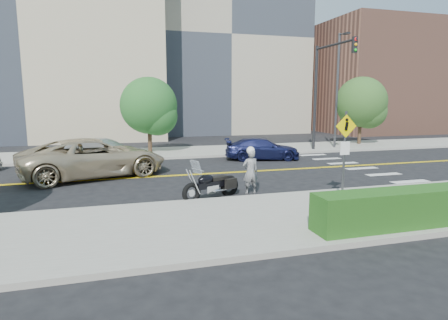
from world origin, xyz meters
TOP-DOWN VIEW (x-y plane):
  - ground_plane at (0.00, 0.00)m, footprint 120.00×120.00m
  - sidewalk_near at (0.00, -7.50)m, footprint 60.00×5.00m
  - sidewalk_far at (0.00, 7.50)m, footprint 60.00×5.00m
  - building_left at (-10.00, 22.00)m, footprint 22.00×14.00m
  - building_mid at (8.00, 26.00)m, footprint 18.00×14.00m
  - building_right at (26.00, 20.00)m, footprint 14.00×12.00m
  - lamp_post at (12.00, 6.50)m, footprint 0.16×0.16m
  - traffic_light at (10.00, 5.08)m, footprint 0.28×4.50m
  - pedestrian_sign at (4.20, -6.31)m, footprint 0.78×0.08m
  - motorcyclist at (1.54, -4.28)m, footprint 0.65×0.45m
  - motorcycle at (-0.03, -4.52)m, footprint 2.49×1.62m
  - suv at (-4.29, 0.71)m, footprint 7.11×4.84m
  - parked_car_silver at (-3.98, 3.26)m, footprint 4.78×2.95m
  - parked_car_blue at (5.12, 3.45)m, footprint 4.73×2.69m
  - tree_far_a at (-1.16, 7.61)m, footprint 3.68×3.68m
  - tree_far_b at (15.07, 7.88)m, footprint 3.86×3.86m

SIDE VIEW (x-z plane):
  - ground_plane at x=0.00m, z-range 0.00..0.00m
  - sidewalk_near at x=0.00m, z-range 0.00..0.15m
  - sidewalk_far at x=0.00m, z-range 0.00..0.15m
  - parked_car_blue at x=5.12m, z-range 0.00..1.29m
  - motorcycle at x=-0.03m, z-range 0.00..1.46m
  - parked_car_silver at x=-3.98m, z-range 0.00..1.49m
  - motorcyclist at x=1.54m, z-range 0.00..1.81m
  - suv at x=-4.29m, z-range 0.00..1.81m
  - pedestrian_sign at x=4.20m, z-range 0.46..3.46m
  - tree_far_a at x=-1.16m, z-range 0.67..5.70m
  - tree_far_b at x=15.07m, z-range 0.73..6.07m
  - lamp_post at x=12.00m, z-range 0.15..8.15m
  - traffic_light at x=10.00m, z-range 1.17..8.17m
  - building_right at x=26.00m, z-range 0.00..12.00m
  - building_mid at x=8.00m, z-range 0.00..20.00m
  - building_left at x=-10.00m, z-range 0.00..25.00m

